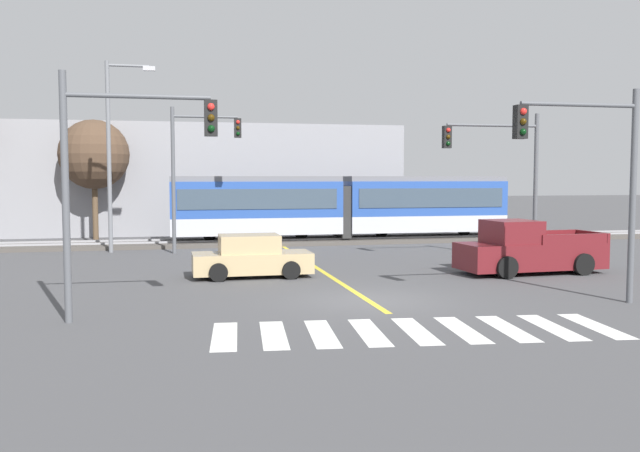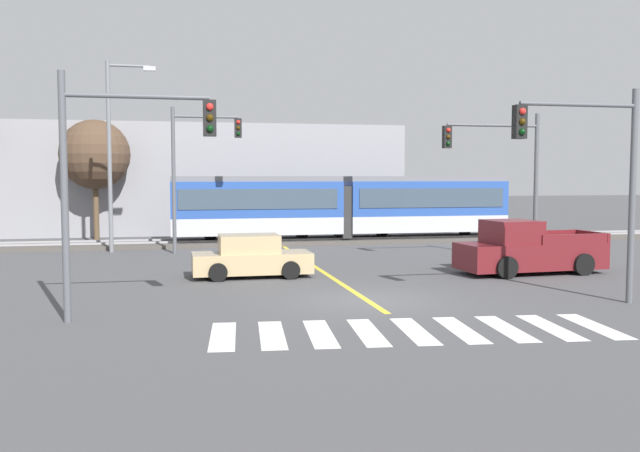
{
  "view_description": "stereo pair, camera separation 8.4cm",
  "coord_description": "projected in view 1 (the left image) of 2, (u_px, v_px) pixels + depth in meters",
  "views": [
    {
      "loc": [
        -5.43,
        -18.63,
        3.56
      ],
      "look_at": [
        0.27,
        7.87,
        1.6
      ],
      "focal_mm": 38.0,
      "sensor_mm": 36.0,
      "label": 1
    },
    {
      "loc": [
        -5.35,
        -18.64,
        3.56
      ],
      "look_at": [
        0.27,
        7.87,
        1.6
      ],
      "focal_mm": 38.0,
      "sensor_mm": 36.0,
      "label": 2
    }
  ],
  "objects": [
    {
      "name": "street_lamp_west",
      "position": [
        113.0,
        145.0,
        31.73
      ],
      "size": [
        2.28,
        0.28,
        8.96
      ],
      "color": "slate",
      "rests_on": "ground"
    },
    {
      "name": "crosswalk_stripe_6",
      "position": [
        507.0,
        328.0,
        15.95
      ],
      "size": [
        0.82,
        2.84,
        0.01
      ],
      "primitive_type": "cube",
      "rotation": [
        0.0,
        0.0,
        -0.09
      ],
      "color": "silver",
      "rests_on": "ground"
    },
    {
      "name": "ground_plane",
      "position": [
        368.0,
        300.0,
        19.56
      ],
      "size": [
        200.0,
        200.0,
        0.0
      ],
      "primitive_type": "plane",
      "color": "#474749"
    },
    {
      "name": "crosswalk_stripe_4",
      "position": [
        416.0,
        331.0,
        15.69
      ],
      "size": [
        0.82,
        2.84,
        0.01
      ],
      "primitive_type": "cube",
      "rotation": [
        0.0,
        0.0,
        -0.09
      ],
      "color": "silver",
      "rests_on": "ground"
    },
    {
      "name": "building_backdrop_far",
      "position": [
        183.0,
        179.0,
        43.64
      ],
      "size": [
        27.86,
        6.0,
        6.87
      ],
      "primitive_type": "cube",
      "color": "gray",
      "rests_on": "ground"
    },
    {
      "name": "pickup_truck",
      "position": [
        527.0,
        251.0,
        25.03
      ],
      "size": [
        5.51,
        2.47,
        1.98
      ],
      "color": "maroon",
      "rests_on": "ground"
    },
    {
      "name": "sedan_crossing",
      "position": [
        252.0,
        257.0,
        24.11
      ],
      "size": [
        4.22,
        1.95,
        1.52
      ],
      "color": "tan",
      "rests_on": "ground"
    },
    {
      "name": "crosswalk_stripe_0",
      "position": [
        225.0,
        336.0,
        15.16
      ],
      "size": [
        0.82,
        2.84,
        0.01
      ],
      "primitive_type": "cube",
      "rotation": [
        0.0,
        0.0,
        -0.09
      ],
      "color": "silver",
      "rests_on": "ground"
    },
    {
      "name": "rail_near",
      "position": [
        280.0,
        240.0,
        35.89
      ],
      "size": [
        120.0,
        0.08,
        0.1
      ],
      "primitive_type": "cube",
      "color": "#939399",
      "rests_on": "track_bed"
    },
    {
      "name": "rail_far",
      "position": [
        276.0,
        238.0,
        37.29
      ],
      "size": [
        120.0,
        0.08,
        0.1
      ],
      "primitive_type": "cube",
      "color": "#939399",
      "rests_on": "track_bed"
    },
    {
      "name": "light_rail_tram",
      "position": [
        342.0,
        205.0,
        37.2
      ],
      "size": [
        18.5,
        2.64,
        3.43
      ],
      "color": "#B7BAC1",
      "rests_on": "track_bed"
    },
    {
      "name": "track_bed",
      "position": [
        278.0,
        241.0,
        36.6
      ],
      "size": [
        120.0,
        4.0,
        0.18
      ],
      "primitive_type": "cube",
      "color": "#4C4742",
      "rests_on": "ground"
    },
    {
      "name": "traffic_light_near_right",
      "position": [
        594.0,
        163.0,
        18.66
      ],
      "size": [
        3.75,
        0.38,
        6.01
      ],
      "color": "#515459",
      "rests_on": "ground"
    },
    {
      "name": "crosswalk_stripe_3",
      "position": [
        369.0,
        332.0,
        15.56
      ],
      "size": [
        0.82,
        2.84,
        0.01
      ],
      "primitive_type": "cube",
      "rotation": [
        0.0,
        0.0,
        -0.09
      ],
      "color": "silver",
      "rests_on": "ground"
    },
    {
      "name": "crosswalk_stripe_1",
      "position": [
        274.0,
        335.0,
        15.29
      ],
      "size": [
        0.82,
        2.84,
        0.01
      ],
      "primitive_type": "cube",
      "rotation": [
        0.0,
        0.0,
        -0.09
      ],
      "color": "silver",
      "rests_on": "ground"
    },
    {
      "name": "lane_centre_line",
      "position": [
        319.0,
        269.0,
        26.15
      ],
      "size": [
        0.2,
        17.45,
        0.01
      ],
      "primitive_type": "cube",
      "color": "gold",
      "rests_on": "ground"
    },
    {
      "name": "crosswalk_stripe_7",
      "position": [
        551.0,
        327.0,
        16.08
      ],
      "size": [
        0.82,
        2.84,
        0.01
      ],
      "primitive_type": "cube",
      "rotation": [
        0.0,
        0.0,
        -0.09
      ],
      "color": "silver",
      "rests_on": "ground"
    },
    {
      "name": "bare_tree_west",
      "position": [
        94.0,
        155.0,
        38.36
      ],
      "size": [
        3.94,
        3.94,
        6.82
      ],
      "color": "brown",
      "rests_on": "ground"
    },
    {
      "name": "traffic_light_mid_right",
      "position": [
        505.0,
        164.0,
        28.0
      ],
      "size": [
        4.25,
        0.38,
        6.2
      ],
      "color": "#515459",
      "rests_on": "ground"
    },
    {
      "name": "traffic_light_near_left",
      "position": [
        118.0,
        160.0,
        16.55
      ],
      "size": [
        3.75,
        0.38,
        6.11
      ],
      "color": "#515459",
      "rests_on": "ground"
    },
    {
      "name": "traffic_light_far_left",
      "position": [
        195.0,
        159.0,
        31.49
      ],
      "size": [
        3.25,
        0.38,
        6.8
      ],
      "color": "#515459",
      "rests_on": "ground"
    },
    {
      "name": "crosswalk_stripe_2",
      "position": [
        322.0,
        333.0,
        15.43
      ],
      "size": [
        0.82,
        2.84,
        0.01
      ],
      "primitive_type": "cube",
      "rotation": [
        0.0,
        0.0,
        -0.09
      ],
      "color": "silver",
      "rests_on": "ground"
    },
    {
      "name": "crosswalk_stripe_8",
      "position": [
        595.0,
        326.0,
        16.21
      ],
      "size": [
        0.82,
        2.84,
        0.01
      ],
      "primitive_type": "cube",
      "rotation": [
        0.0,
        0.0,
        -0.09
      ],
      "color": "silver",
      "rests_on": "ground"
    },
    {
      "name": "crosswalk_stripe_5",
      "position": [
        462.0,
        329.0,
        15.82
      ],
      "size": [
        0.82,
        2.84,
        0.01
      ],
      "primitive_type": "cube",
      "rotation": [
        0.0,
        0.0,
        -0.09
      ],
      "color": "silver",
      "rests_on": "ground"
    }
  ]
}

